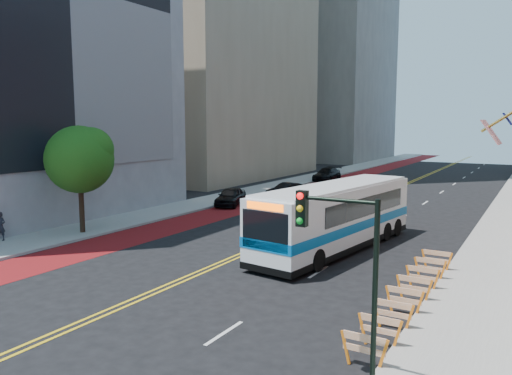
{
  "coord_description": "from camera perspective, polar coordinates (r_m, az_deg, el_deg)",
  "views": [
    {
      "loc": [
        13.71,
        -15.23,
        6.96
      ],
      "look_at": [
        0.23,
        8.0,
        3.51
      ],
      "focal_mm": 35.0,
      "sensor_mm": 36.0,
      "label": 1
    }
  ],
  "objects": [
    {
      "name": "car_a",
      "position": [
        42.6,
        -2.92,
        -1.03
      ],
      "size": [
        3.04,
        4.91,
        1.56
      ],
      "primitive_type": "imported",
      "rotation": [
        0.0,
        0.0,
        0.28
      ],
      "color": "black",
      "rests_on": "ground"
    },
    {
      "name": "bus_lane_paint",
      "position": [
        50.69,
        4.35,
        -0.59
      ],
      "size": [
        3.6,
        140.0,
        0.01
      ],
      "primitive_type": "cube",
      "color": "maroon",
      "rests_on": "ground"
    },
    {
      "name": "sidewalk_left",
      "position": [
        52.48,
        0.51,
        -0.22
      ],
      "size": [
        4.0,
        140.0,
        0.15
      ],
      "primitive_type": "cube",
      "color": "gray",
      "rests_on": "ground"
    },
    {
      "name": "transit_bus",
      "position": [
        28.02,
        9.31,
        -3.18
      ],
      "size": [
        4.64,
        13.52,
        3.64
      ],
      "rotation": [
        0.0,
        0.0,
        -0.13
      ],
      "color": "silver",
      "rests_on": "ground"
    },
    {
      "name": "center_line_outer",
      "position": [
        47.72,
        13.33,
        -1.27
      ],
      "size": [
        0.14,
        140.0,
        0.01
      ],
      "primitive_type": "cube",
      "color": "gold",
      "rests_on": "ground"
    },
    {
      "name": "pedestrian",
      "position": [
        32.85,
        -27.18,
        -3.97
      ],
      "size": [
        0.72,
        0.61,
        1.69
      ],
      "primitive_type": "imported",
      "rotation": [
        0.0,
        0.0,
        0.41
      ],
      "color": "black",
      "rests_on": "sidewalk_left"
    },
    {
      "name": "center_line_inner",
      "position": [
        47.82,
        12.92,
        -1.24
      ],
      "size": [
        0.14,
        140.0,
        0.01
      ],
      "primitive_type": "cube",
      "color": "gold",
      "rests_on": "ground"
    },
    {
      "name": "car_c",
      "position": [
        61.61,
        8.11,
        1.5
      ],
      "size": [
        2.39,
        5.53,
        1.59
      ],
      "primitive_type": "imported",
      "rotation": [
        0.0,
        0.0,
        0.03
      ],
      "color": "black",
      "rests_on": "ground"
    },
    {
      "name": "car_b",
      "position": [
        47.06,
        3.54,
        -0.33
      ],
      "size": [
        2.86,
        4.54,
        1.41
      ],
      "primitive_type": "imported",
      "rotation": [
        0.0,
        0.0,
        -0.34
      ],
      "color": "black",
      "rests_on": "ground"
    },
    {
      "name": "construction_barriers",
      "position": [
        20.11,
        17.13,
        -11.22
      ],
      "size": [
        1.42,
        10.91,
        1.0
      ],
      "color": "orange",
      "rests_on": "ground"
    },
    {
      "name": "grey_building_left",
      "position": [
        42.46,
        -26.82,
        17.49
      ],
      "size": [
        14.1,
        24.0,
        30.0
      ],
      "color": "gray",
      "rests_on": "ground"
    },
    {
      "name": "traffic_signal",
      "position": [
        12.89,
        9.74,
        -7.32
      ],
      "size": [
        2.21,
        0.34,
        5.07
      ],
      "color": "black",
      "rests_on": "sidewalk_right"
    },
    {
      "name": "ground",
      "position": [
        21.64,
        -11.46,
        -11.59
      ],
      "size": [
        160.0,
        160.0,
        0.0
      ],
      "primitive_type": "plane",
      "color": "black",
      "rests_on": "ground"
    },
    {
      "name": "lane_dashes",
      "position": [
        54.42,
        20.45,
        -0.49
      ],
      "size": [
        0.14,
        98.2,
        0.01
      ],
      "color": "silver",
      "rests_on": "ground"
    },
    {
      "name": "street_tree",
      "position": [
        32.86,
        -19.42,
        3.33
      ],
      "size": [
        4.2,
        4.2,
        6.7
      ],
      "color": "black",
      "rests_on": "sidewalk_left"
    }
  ]
}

